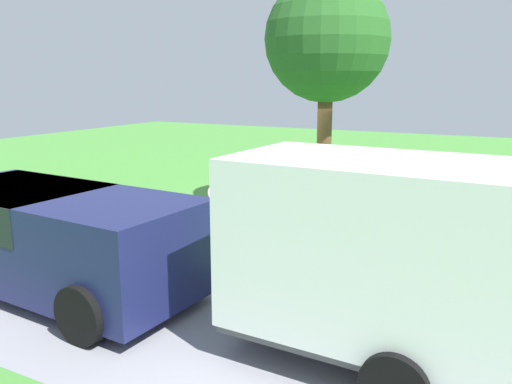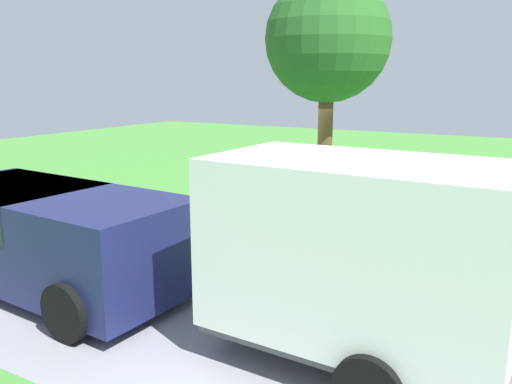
{
  "view_description": "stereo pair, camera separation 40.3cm",
  "coord_description": "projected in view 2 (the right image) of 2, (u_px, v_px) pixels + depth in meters",
  "views": [
    {
      "loc": [
        -5.26,
        11.63,
        3.17
      ],
      "look_at": [
        0.22,
        1.22,
        0.6
      ],
      "focal_mm": 36.48,
      "sensor_mm": 36.0,
      "label": 1
    },
    {
      "loc": [
        -5.62,
        11.44,
        3.17
      ],
      "look_at": [
        0.22,
        1.22,
        0.6
      ],
      "focal_mm": 36.48,
      "sensor_mm": 36.0,
      "label": 2
    }
  ],
  "objects": [
    {
      "name": "parasol_yellow_0",
      "position": [
        420.0,
        187.0,
        13.6
      ],
      "size": [
        0.72,
        0.75,
        0.62
      ],
      "color": "tan",
      "rests_on": "ground"
    },
    {
      "name": "parasol_orange_0",
      "position": [
        314.0,
        172.0,
        16.03
      ],
      "size": [
        0.73,
        0.66,
        0.7
      ],
      "color": "tan",
      "rests_on": "ground"
    },
    {
      "name": "parasol_pink_0",
      "position": [
        222.0,
        194.0,
        13.22
      ],
      "size": [
        0.7,
        0.78,
        0.56
      ],
      "color": "tan",
      "rests_on": "ground"
    },
    {
      "name": "parasol_yellow_1",
      "position": [
        225.0,
        170.0,
        16.37
      ],
      "size": [
        1.04,
        1.04,
        0.68
      ],
      "color": "tan",
      "rests_on": "ground"
    },
    {
      "name": "ground",
      "position": [
        288.0,
        207.0,
        13.1
      ],
      "size": [
        40.0,
        40.0,
        0.0
      ],
      "primitive_type": "plane",
      "color": "#478C38"
    },
    {
      "name": "shade_tree",
      "position": [
        328.0,
        41.0,
        11.61
      ],
      "size": [
        2.81,
        2.81,
        5.44
      ],
      "color": "brown",
      "rests_on": "ground"
    },
    {
      "name": "road_strip",
      "position": [
        90.0,
        300.0,
        7.59
      ],
      "size": [
        40.0,
        3.61,
        0.01
      ],
      "primitive_type": "cube",
      "color": "gray",
      "rests_on": "ground"
    },
    {
      "name": "van_dark",
      "position": [
        43.0,
        229.0,
        7.96
      ],
      "size": [
        4.71,
        2.36,
        1.53
      ],
      "color": "#191E4C",
      "rests_on": "ground"
    },
    {
      "name": "box_trailer_white",
      "position": [
        360.0,
        253.0,
        5.63
      ],
      "size": [
        3.26,
        2.02,
        2.34
      ],
      "color": "white",
      "rests_on": "ground"
    },
    {
      "name": "parasol_purple_1",
      "position": [
        260.0,
        172.0,
        16.11
      ],
      "size": [
        0.7,
        0.61,
        0.69
      ],
      "color": "tan",
      "rests_on": "ground"
    },
    {
      "name": "parasol_pink_1",
      "position": [
        424.0,
        227.0,
        10.41
      ],
      "size": [
        0.79,
        0.78,
        0.54
      ],
      "color": "tan",
      "rests_on": "ground"
    },
    {
      "name": "park_bench",
      "position": [
        355.0,
        232.0,
        9.38
      ],
      "size": [
        1.66,
        0.74,
        0.9
      ],
      "color": "navy",
      "rests_on": "ground"
    }
  ]
}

